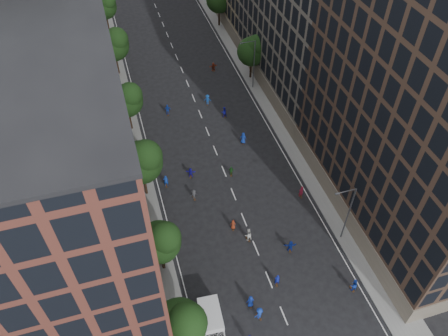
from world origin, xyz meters
The scene contains 33 objects.
ground centered at (0.00, 40.00, 0.00)m, with size 240.00×240.00×0.00m, color black.
sidewalk_left centered at (-12.00, 47.50, 0.07)m, with size 4.00×105.00×0.15m, color slate.
sidewalk_right centered at (12.00, 47.50, 0.07)m, with size 4.00×105.00×0.15m, color slate.
bldg_left_a centered at (-19.00, 11.00, 15.00)m, with size 14.00×22.00×30.00m, color brown.
bldg_left_b centered at (-19.00, 35.00, 17.00)m, with size 14.00×26.00×34.00m, color #837356.
bldg_right_a centered at (19.00, 15.00, 18.00)m, with size 14.00×30.00×36.00m, color #432F24.
tree_left_0 centered at (-11.01, 3.85, 5.96)m, with size 5.20×5.20×8.83m.
tree_left_1 centered at (-11.02, 13.86, 5.55)m, with size 4.80×4.80×8.21m.
tree_left_2 centered at (-10.99, 25.83, 6.36)m, with size 5.60×5.60×9.45m.
tree_left_3 centered at (-11.02, 39.85, 5.82)m, with size 5.00×5.00×8.58m.
tree_left_4 centered at (-11.00, 55.84, 6.10)m, with size 5.40×5.40×9.08m.
tree_left_5 centered at (-11.02, 71.86, 5.68)m, with size 4.80×4.80×8.33m.
tree_right_a centered at (11.38, 47.85, 5.63)m, with size 5.00×5.00×8.39m.
streetlamp_near centered at (10.37, 12.00, 5.17)m, with size 2.64×0.22×9.06m.
streetlamp_far centered at (10.37, 45.00, 5.17)m, with size 2.64×0.22×9.06m.
cargo_van centered at (-7.79, 5.37, 1.38)m, with size 2.65×5.08×2.63m.
skater_0 centered at (-3.08, 6.67, 0.87)m, with size 0.85×0.55×1.74m, color #132D9C.
skater_1 centered at (0.62, 8.29, 0.87)m, with size 0.63×0.41×1.73m, color #13209C.
skater_2 centered at (8.50, 5.22, 0.92)m, with size 0.90×0.70×1.85m, color #1536AE.
skater_3 centered at (-2.66, 5.08, 0.89)m, with size 1.15×0.66×1.78m, color #1538B1.
skater_5 centered at (3.81, 12.04, 0.84)m, with size 1.55×0.49×1.67m, color #122998.
skater_6 centered at (-1.76, 17.12, 0.75)m, with size 0.73×0.48×1.50m, color #983319.
skater_7 centered at (8.50, 19.60, 0.92)m, with size 0.67×0.44×1.84m, color maroon.
skater_8 centered at (-0.53, 14.96, 0.97)m, with size 0.94×0.73×1.94m, color silver.
skater_9 centered at (-5.28, 23.29, 0.77)m, with size 1.00×0.57×1.55m, color #3A3A3E.
skater_10 centered at (0.79, 26.08, 0.75)m, with size 0.88×0.37×1.50m, color #1A571B.
skater_11 centered at (-4.74, 27.35, 0.76)m, with size 1.42×0.45×1.53m, color #1D14AA.
skater_12 centered at (4.46, 31.90, 0.95)m, with size 0.93×0.60×1.89m, color #1436A9.
skater_13 centered at (-8.37, 26.60, 0.95)m, with size 0.69×0.46×1.91m, color #153AAA.
skater_14 centered at (3.52, 38.75, 0.91)m, with size 0.88×0.69×1.82m, color #1414A4.
skater_15 centered at (1.84, 42.68, 0.91)m, with size 1.17×0.67×1.82m, color #154CAD.
skater_16 centered at (-5.03, 41.87, 0.94)m, with size 1.10×0.46×1.87m, color #1436A7.
skater_17 centered at (5.45, 52.00, 0.82)m, with size 1.52×0.48×1.64m, color #993219.
Camera 1 is at (-12.29, -14.13, 44.60)m, focal length 35.00 mm.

